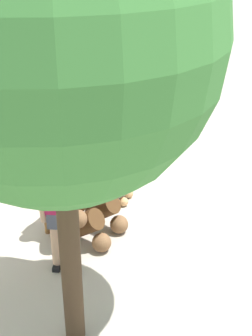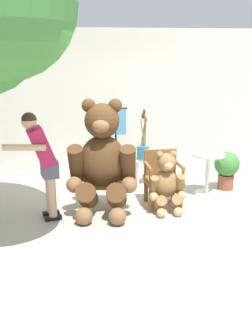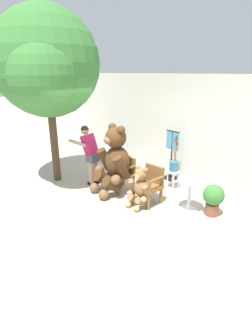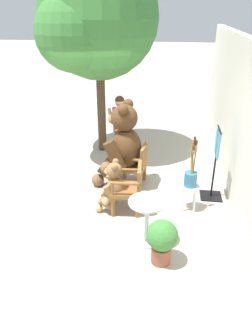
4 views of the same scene
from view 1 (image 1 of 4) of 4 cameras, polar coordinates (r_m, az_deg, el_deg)
ground_plane at (r=6.81m, az=-1.62°, el=-6.06°), size 60.00×60.00×0.00m
wooden_chair_left at (r=6.42m, az=-7.55°, el=-3.76°), size 0.61×0.58×0.86m
wooden_chair_right at (r=7.13m, az=-4.01°, el=-0.18°), size 0.59×0.55×0.86m
teddy_bear_large at (r=6.10m, az=-5.59°, el=-1.35°), size 1.03×1.01×1.70m
teddy_bear_small at (r=7.03m, az=-1.83°, el=-0.60°), size 0.56×0.54×0.93m
person_visitor at (r=5.36m, az=-8.21°, el=-4.82°), size 0.71×0.61×1.56m
white_stool at (r=7.52m, az=-11.70°, el=-0.12°), size 0.34×0.34×0.46m
brush_bucket at (r=7.39m, az=-11.91°, el=1.92°), size 0.22×0.22×0.92m
round_side_table at (r=7.96m, az=-3.79°, el=2.79°), size 0.56×0.56×0.72m
patio_tree at (r=3.69m, az=-6.70°, el=15.19°), size 2.72×2.59×4.33m
potted_plant at (r=8.43m, az=-4.05°, el=3.83°), size 0.44×0.44×0.68m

